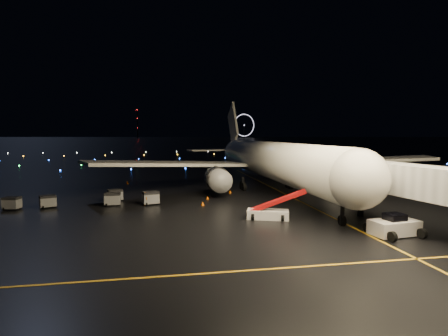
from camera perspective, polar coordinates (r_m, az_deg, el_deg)
The scene contains 19 objects.
ground at distance 332.98m, azimuth -8.76°, elevation 3.93°, with size 2000.00×2000.00×0.00m, color black.
lane_centre at distance 52.23m, azimuth 11.47°, elevation -4.93°, with size 0.25×80.00×0.02m, color gold.
lane_cross at distance 24.73m, azimuth -5.08°, elevation -16.90°, with size 60.00×0.25×0.02m, color gold.
airliner at distance 61.20m, azimuth 6.59°, elevation 4.64°, with size 59.73×56.74×16.92m, color silver, non-canonical shape.
pushback_tug at distance 36.57m, azimuth 26.05°, elevation -8.29°, with size 4.37×2.29×2.08m, color silver.
belt_loader at distance 39.33m, azimuth 7.20°, elevation -5.94°, with size 6.70×1.83×3.25m, color silver, non-canonical shape.
crew_c at distance 47.45m, azimuth -12.73°, elevation -4.93°, with size 1.05×0.44×1.79m, color orange.
safety_cone_0 at distance 46.52m, azimuth -3.50°, elevation -5.81°, with size 0.46×0.46×0.53m, color #E85A00.
safety_cone_1 at distance 56.12m, azimuth 0.99°, elevation -3.82°, with size 0.47×0.47×0.53m, color #E85A00.
safety_cone_2 at distance 50.87m, azimuth -2.71°, elevation -4.86°, with size 0.40×0.40×0.45m, color #E85A00.
safety_cone_3 at distance 68.70m, azimuth -15.50°, elevation -2.29°, with size 0.46×0.46×0.53m, color #E85A00.
ferris_wheel at distance 773.45m, azimuth 3.32°, elevation 6.84°, with size 50.00×4.00×52.00m, color black, non-canonical shape.
radio_mast at distance 774.93m, azimuth -13.96°, elevation 7.13°, with size 1.80×1.80×64.00m, color black.
taxiway_lights at distance 139.25m, azimuth -7.08°, elevation 1.76°, with size 164.00×92.00×0.36m, color black, non-canonical shape.
baggage_cart_0 at distance 47.94m, azimuth -11.86°, elevation -4.83°, with size 2.05×1.44×1.75m, color gray.
baggage_cart_1 at distance 51.81m, azimuth -17.33°, elevation -4.27°, with size 1.90×1.33×1.62m, color gray.
baggage_cart_2 at distance 48.62m, azimuth -17.73°, elevation -4.87°, with size 2.00×1.40×1.70m, color gray.
baggage_cart_3 at distance 50.35m, azimuth -26.81°, elevation -4.91°, with size 1.88×1.31×1.59m, color gray.
baggage_cart_4 at distance 51.24m, azimuth -31.33°, elevation -4.96°, with size 1.88×1.32×1.60m, color gray.
Camera 1 is at (-6.86, -32.77, 9.48)m, focal length 28.00 mm.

